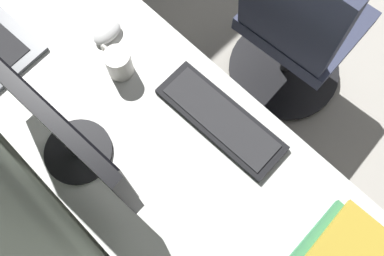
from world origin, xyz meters
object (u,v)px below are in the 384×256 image
(drawer_pedestal, at_px, (217,234))
(monitor_secondary, at_px, (51,121))
(mouse_main, at_px, (107,33))
(office_chair, at_px, (295,33))
(keyboard_main, at_px, (221,119))
(coffee_mug, at_px, (118,63))

(drawer_pedestal, bearing_deg, monitor_secondary, 19.12)
(mouse_main, bearing_deg, office_chair, -119.91)
(keyboard_main, bearing_deg, mouse_main, 5.54)
(monitor_secondary, bearing_deg, coffee_mug, -66.57)
(monitor_secondary, xyz_separation_m, office_chair, (-0.12, -0.95, -0.53))
(monitor_secondary, distance_m, mouse_main, 0.47)
(drawer_pedestal, xyz_separation_m, coffee_mug, (0.56, -0.11, 0.43))
(keyboard_main, height_order, coffee_mug, coffee_mug)
(keyboard_main, bearing_deg, coffee_mug, 16.38)
(monitor_secondary, relative_size, keyboard_main, 1.30)
(mouse_main, height_order, office_chair, office_chair)
(monitor_secondary, relative_size, office_chair, 0.57)
(monitor_secondary, bearing_deg, mouse_main, -53.17)
(drawer_pedestal, height_order, mouse_main, mouse_main)
(monitor_secondary, xyz_separation_m, mouse_main, (0.24, -0.32, -0.24))
(monitor_secondary, distance_m, coffee_mug, 0.36)
(keyboard_main, bearing_deg, office_chair, -79.53)
(monitor_secondary, bearing_deg, keyboard_main, -121.74)
(drawer_pedestal, distance_m, office_chair, 0.86)
(monitor_secondary, relative_size, mouse_main, 5.30)
(monitor_secondary, xyz_separation_m, coffee_mug, (0.12, -0.27, -0.21))
(drawer_pedestal, relative_size, keyboard_main, 1.64)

